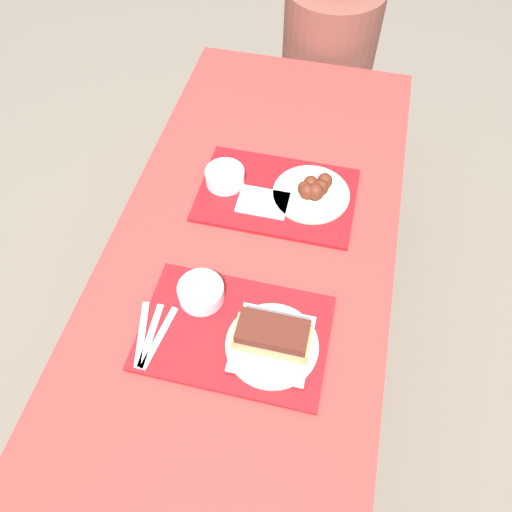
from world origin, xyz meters
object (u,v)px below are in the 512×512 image
(brisket_sandwich_plate, at_px, (272,339))
(wings_plate_far, at_px, (313,190))
(bowl_coleslaw_near, at_px, (201,292))
(bowl_coleslaw_far, at_px, (225,176))
(person_seated_across, at_px, (330,37))
(tray_far, at_px, (277,195))
(tray_near, at_px, (234,333))

(brisket_sandwich_plate, height_order, wings_plate_far, brisket_sandwich_plate)
(bowl_coleslaw_near, xyz_separation_m, wings_plate_far, (0.21, 0.40, -0.01))
(bowl_coleslaw_far, xyz_separation_m, wings_plate_far, (0.26, 0.01, -0.01))
(person_seated_across, bearing_deg, wings_plate_far, -85.47)
(bowl_coleslaw_near, relative_size, wings_plate_far, 0.51)
(tray_far, bearing_deg, bowl_coleslaw_near, -106.54)
(brisket_sandwich_plate, relative_size, person_seated_across, 0.32)
(brisket_sandwich_plate, xyz_separation_m, bowl_coleslaw_far, (-0.24, 0.48, -0.01))
(tray_near, bearing_deg, bowl_coleslaw_far, 107.69)
(tray_near, distance_m, bowl_coleslaw_near, 0.13)
(wings_plate_far, bearing_deg, tray_near, -103.11)
(brisket_sandwich_plate, bearing_deg, person_seated_across, 92.28)
(bowl_coleslaw_near, height_order, bowl_coleslaw_far, same)
(tray_far, xyz_separation_m, bowl_coleslaw_far, (-0.16, 0.01, 0.03))
(tray_near, distance_m, person_seated_across, 1.35)
(bowl_coleslaw_far, relative_size, person_seated_across, 0.17)
(tray_near, relative_size, bowl_coleslaw_near, 3.95)
(tray_near, xyz_separation_m, wings_plate_far, (0.11, 0.48, 0.03))
(tray_far, height_order, person_seated_across, person_seated_across)
(bowl_coleslaw_near, distance_m, bowl_coleslaw_far, 0.39)
(wings_plate_far, xyz_separation_m, person_seated_across, (-0.07, 0.87, -0.06))
(bowl_coleslaw_near, xyz_separation_m, bowl_coleslaw_far, (-0.04, 0.39, 0.00))
(person_seated_across, bearing_deg, tray_near, -91.76)
(wings_plate_far, relative_size, person_seated_across, 0.33)
(person_seated_across, bearing_deg, tray_far, -92.04)
(tray_near, relative_size, bowl_coleslaw_far, 3.95)
(tray_near, distance_m, bowl_coleslaw_far, 0.49)
(bowl_coleslaw_near, xyz_separation_m, brisket_sandwich_plate, (0.20, -0.09, 0.01))
(bowl_coleslaw_far, xyz_separation_m, person_seated_across, (0.19, 0.88, -0.07))
(bowl_coleslaw_near, distance_m, brisket_sandwich_plate, 0.22)
(tray_near, relative_size, tray_far, 1.00)
(brisket_sandwich_plate, height_order, bowl_coleslaw_far, brisket_sandwich_plate)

